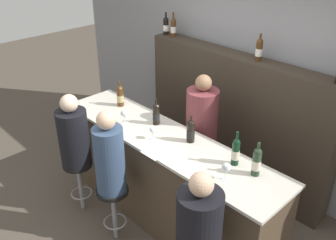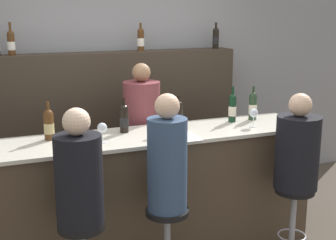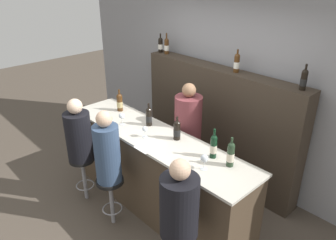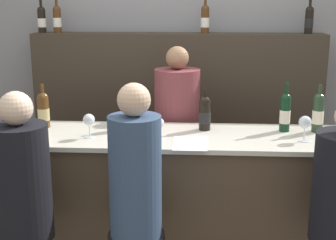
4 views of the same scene
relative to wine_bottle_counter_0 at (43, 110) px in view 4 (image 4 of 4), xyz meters
name	(u,v)px [view 4 (image 4 of 4)]	position (x,y,z in m)	size (l,w,h in m)	color
wall_back	(179,70)	(0.89, 1.27, 0.11)	(6.40, 0.05, 2.60)	gray
bar_counter	(170,209)	(0.89, -0.14, -0.66)	(2.73, 0.64, 1.07)	#473828
back_bar_cabinet	(177,124)	(0.89, 1.04, -0.37)	(2.55, 0.28, 1.65)	#382D23
wine_bottle_counter_0	(43,110)	(0.00, 0.00, 0.00)	(0.08, 0.08, 0.31)	#4C2D14
wine_bottle_counter_1	(132,112)	(0.62, 0.00, 0.00)	(0.08, 0.08, 0.30)	black
wine_bottle_counter_2	(205,113)	(1.12, 0.00, -0.01)	(0.08, 0.08, 0.29)	black
wine_bottle_counter_3	(285,112)	(1.66, 0.00, 0.01)	(0.07, 0.07, 0.33)	black
wine_bottle_counter_4	(318,112)	(1.88, 0.00, 0.01)	(0.08, 0.08, 0.32)	#233823
wine_bottle_backbar_0	(42,19)	(-0.31, 1.04, 0.58)	(0.07, 0.07, 0.29)	black
wine_bottle_backbar_1	(57,19)	(-0.18, 1.04, 0.58)	(0.07, 0.07, 0.31)	#4C2D14
wine_bottle_backbar_2	(205,19)	(1.13, 1.04, 0.58)	(0.07, 0.07, 0.29)	#4C2D14
wine_bottle_backbar_3	(309,20)	(2.02, 1.04, 0.58)	(0.07, 0.07, 0.29)	black
wine_glass_0	(89,120)	(0.37, -0.24, -0.01)	(0.08, 0.08, 0.16)	silver
wine_glass_1	(159,124)	(0.83, -0.24, -0.03)	(0.07, 0.07, 0.14)	silver
wine_glass_2	(305,123)	(1.74, -0.24, -0.01)	(0.08, 0.08, 0.16)	silver
tasting_menu	(190,143)	(1.03, -0.33, -0.12)	(0.21, 0.30, 0.00)	white
guest_seated_left	(21,173)	(0.09, -0.71, -0.20)	(0.33, 0.33, 0.82)	black
guest_seated_middle	(135,170)	(0.73, -0.71, -0.17)	(0.29, 0.29, 0.87)	#334766
bartender	(177,156)	(0.91, 0.40, -0.46)	(0.35, 0.35, 1.60)	brown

